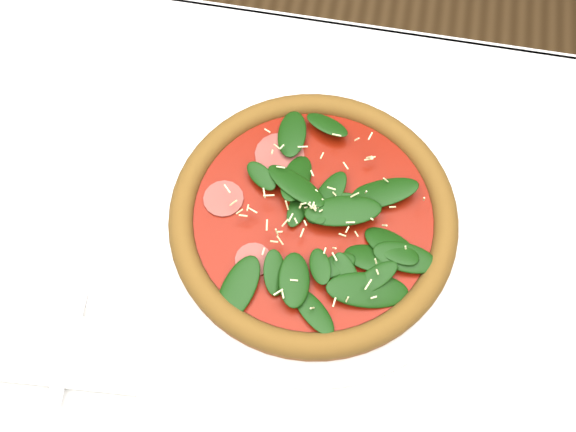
# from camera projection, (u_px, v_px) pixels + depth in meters

# --- Properties ---
(ground) EXTENTS (6.00, 6.00, 0.00)m
(ground) POSITION_uv_depth(u_px,v_px,m) (263.00, 396.00, 1.41)
(ground) COLOR brown
(ground) RESTS_ON ground
(dining_table) EXTENTS (1.21, 0.81, 0.75)m
(dining_table) POSITION_uv_depth(u_px,v_px,m) (245.00, 310.00, 0.82)
(dining_table) COLOR white
(dining_table) RESTS_ON ground
(plate) EXTENTS (0.38, 0.38, 0.02)m
(plate) POSITION_uv_depth(u_px,v_px,m) (313.00, 222.00, 0.75)
(plate) COLOR white
(plate) RESTS_ON dining_table
(pizza) EXTENTS (0.33, 0.33, 0.04)m
(pizza) POSITION_uv_depth(u_px,v_px,m) (313.00, 214.00, 0.73)
(pizza) COLOR #915723
(pizza) RESTS_ON plate
(napkin) EXTENTS (0.17, 0.09, 0.01)m
(napkin) POSITION_uv_depth(u_px,v_px,m) (69.00, 352.00, 0.69)
(napkin) COLOR white
(napkin) RESTS_ON dining_table
(fork) EXTENTS (0.03, 0.16, 0.00)m
(fork) POSITION_uv_depth(u_px,v_px,m) (73.00, 324.00, 0.69)
(fork) COLOR silver
(fork) RESTS_ON napkin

